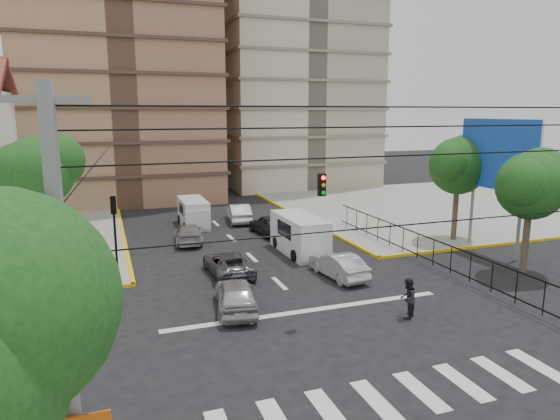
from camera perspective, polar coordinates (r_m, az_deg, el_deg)
name	(u,v)px	position (r m, az deg, el deg)	size (l,w,h in m)	color
ground	(319,321)	(21.57, 4.54, -12.54)	(160.00, 160.00, 0.00)	black
sidewalk_ne	(428,207)	(48.08, 16.59, 0.39)	(26.00, 26.00, 0.15)	gray
crosswalk_stripes	(399,396)	(16.90, 13.45, -19.96)	(12.00, 2.40, 0.01)	silver
stop_line	(308,311)	(22.58, 3.26, -11.40)	(13.00, 0.40, 0.01)	silver
park_fence	(432,268)	(29.60, 17.03, -6.36)	(0.10, 22.50, 1.66)	black
billboard	(498,157)	(33.10, 23.69, 5.60)	(0.36, 6.20, 8.10)	slate
tree_park_a	(532,182)	(29.43, 26.89, 2.82)	(4.41, 3.60, 6.83)	#473828
tree_park_c	(459,163)	(35.17, 19.81, 5.07)	(4.65, 3.80, 7.25)	#473828
tree_tudor	(39,169)	(34.35, -25.87, 4.28)	(5.39, 4.40, 7.43)	#473828
traffic_light_nw	(115,224)	(26.36, -18.39, -1.57)	(0.28, 0.22, 4.40)	black
traffic_light_hanging	(345,190)	(18.14, 7.46, 2.33)	(18.00, 9.12, 0.92)	black
utility_pole_sw	(66,336)	(9.80, -23.22, -13.14)	(1.40, 0.28, 9.00)	slate
van_right_lane	(301,236)	(30.79, 2.44, -3.00)	(2.18, 5.22, 2.34)	silver
van_left_lane	(194,214)	(38.72, -9.81, -0.41)	(1.97, 4.65, 2.08)	silver
car_silver_front_left	(236,294)	(22.42, -5.08, -9.60)	(1.72, 4.28, 1.46)	#B2B3B7
car_white_front_right	(338,265)	(26.78, 6.68, -6.28)	(1.42, 4.08, 1.34)	silver
car_grey_mid_left	(228,264)	(27.16, -5.95, -6.11)	(2.09, 4.53, 1.26)	#57595F
car_silver_rear_left	(189,233)	(34.11, -10.40, -2.66)	(1.76, 4.34, 1.26)	#A7A6AB
car_darkgrey_mid_right	(269,225)	(35.74, -1.31, -1.69)	(1.70, 4.22, 1.44)	black
car_white_rear_right	(239,213)	(40.02, -4.72, -0.32)	(1.55, 4.45, 1.46)	white
pedestrian_crosswalk	(408,298)	(22.17, 14.38, -9.74)	(0.86, 0.67, 1.76)	black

